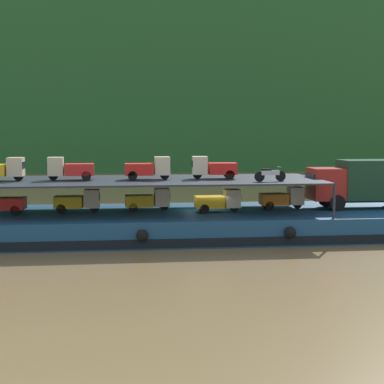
% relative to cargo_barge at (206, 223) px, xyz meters
% --- Properties ---
extents(ground_plane, '(400.00, 400.00, 0.00)m').
position_rel_cargo_barge_xyz_m(ground_plane, '(0.00, 0.02, -0.75)').
color(ground_plane, brown).
extents(hillside_far_bank, '(118.48, 40.49, 39.43)m').
position_rel_cargo_barge_xyz_m(hillside_far_bank, '(0.00, 73.00, 21.46)').
color(hillside_far_bank, '#235628').
rests_on(hillside_far_bank, ground).
extents(cargo_barge, '(30.55, 8.92, 1.50)m').
position_rel_cargo_barge_xyz_m(cargo_barge, '(0.00, 0.00, 0.00)').
color(cargo_barge, navy).
rests_on(cargo_barge, ground).
extents(covered_lorry, '(7.87, 2.34, 3.10)m').
position_rel_cargo_barge_xyz_m(covered_lorry, '(10.29, 0.20, 2.45)').
color(covered_lorry, maroon).
rests_on(covered_lorry, cargo_barge).
extents(cargo_rack, '(21.35, 7.60, 2.00)m').
position_rel_cargo_barge_xyz_m(cargo_rack, '(-3.80, 0.02, 2.69)').
color(cargo_rack, '#232833').
rests_on(cargo_rack, cargo_barge).
extents(mini_truck_lower_stern, '(2.79, 1.29, 1.38)m').
position_rel_cargo_barge_xyz_m(mini_truck_lower_stern, '(-12.34, 0.19, 1.44)').
color(mini_truck_lower_stern, red).
rests_on(mini_truck_lower_stern, cargo_barge).
extents(mini_truck_lower_aft, '(2.76, 1.24, 1.38)m').
position_rel_cargo_barge_xyz_m(mini_truck_lower_aft, '(-7.83, 0.54, 1.44)').
color(mini_truck_lower_aft, gold).
rests_on(mini_truck_lower_aft, cargo_barge).
extents(mini_truck_lower_mid, '(2.79, 1.29, 1.38)m').
position_rel_cargo_barge_xyz_m(mini_truck_lower_mid, '(-3.55, 0.62, 1.44)').
color(mini_truck_lower_mid, gold).
rests_on(mini_truck_lower_mid, cargo_barge).
extents(mini_truck_lower_fore, '(2.78, 1.27, 1.38)m').
position_rel_cargo_barge_xyz_m(mini_truck_lower_fore, '(0.69, -0.43, 1.44)').
color(mini_truck_lower_fore, gold).
rests_on(mini_truck_lower_fore, cargo_barge).
extents(mini_truck_lower_bow, '(2.75, 1.22, 1.38)m').
position_rel_cargo_barge_xyz_m(mini_truck_lower_bow, '(4.97, 0.56, 1.44)').
color(mini_truck_lower_bow, orange).
rests_on(mini_truck_lower_bow, cargo_barge).
extents(mini_truck_upper_stern, '(2.75, 1.22, 1.38)m').
position_rel_cargo_barge_xyz_m(mini_truck_upper_stern, '(-12.20, -0.03, 3.44)').
color(mini_truck_upper_stern, gold).
rests_on(mini_truck_upper_stern, cargo_rack).
extents(mini_truck_upper_mid, '(2.78, 1.27, 1.38)m').
position_rel_cargo_barge_xyz_m(mini_truck_upper_mid, '(-8.22, 0.09, 3.44)').
color(mini_truck_upper_mid, red).
rests_on(mini_truck_upper_mid, cargo_rack).
extents(mini_truck_upper_fore, '(2.75, 1.21, 1.38)m').
position_rel_cargo_barge_xyz_m(mini_truck_upper_fore, '(-3.55, -0.06, 3.44)').
color(mini_truck_upper_fore, red).
rests_on(mini_truck_upper_fore, cargo_rack).
extents(mini_truck_upper_bow, '(2.79, 1.29, 1.38)m').
position_rel_cargo_barge_xyz_m(mini_truck_upper_bow, '(0.44, 0.07, 3.44)').
color(mini_truck_upper_bow, red).
rests_on(mini_truck_upper_bow, cargo_rack).
extents(motorcycle_upper_port, '(1.90, 0.55, 0.87)m').
position_rel_cargo_barge_xyz_m(motorcycle_upper_port, '(3.41, -2.26, 3.18)').
color(motorcycle_upper_port, black).
rests_on(motorcycle_upper_port, cargo_rack).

